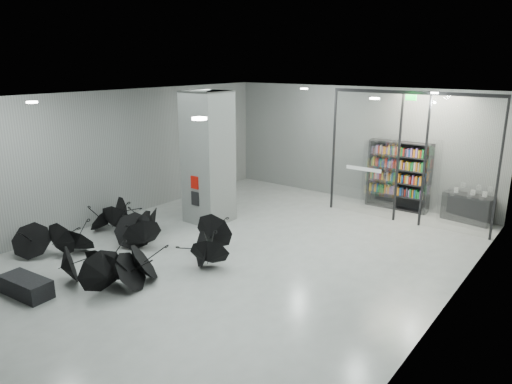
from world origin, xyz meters
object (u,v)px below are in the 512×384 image
Objects in this scene: column at (208,158)px; bookshelf at (398,176)px; bench at (26,286)px; umbrella_cluster at (127,247)px; shop_counter at (468,208)px.

column reaches higher than bookshelf.
bench is 2.57m from umbrella_cluster.
column reaches higher than umbrella_cluster.
shop_counter is (6.46, 4.77, -1.57)m from column.
bookshelf is (4.20, 4.75, -0.86)m from column.
shop_counter is at bearing 36.44° from column.
shop_counter is at bearing 53.29° from umbrella_cluster.
umbrella_cluster is at bearing -116.13° from bookshelf.
shop_counter is at bearing -0.40° from bookshelf.
column is 0.71× the size of umbrella_cluster.
bench is at bearing -87.90° from column.
umbrella_cluster is (0.33, -3.45, -1.70)m from column.
bench is at bearing -111.17° from bookshelf.
bookshelf is at bearing 48.52° from column.
shop_counter is 0.26× the size of umbrella_cluster.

